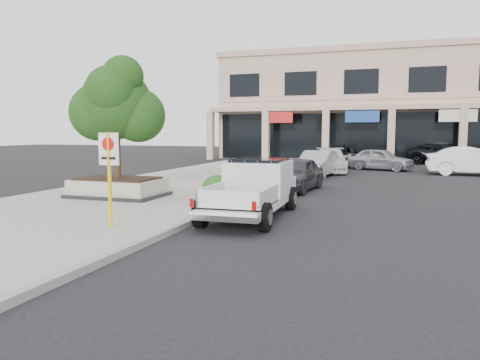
# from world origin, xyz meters

# --- Properties ---
(ground) EXTENTS (120.00, 120.00, 0.00)m
(ground) POSITION_xyz_m (0.00, 0.00, 0.00)
(ground) COLOR black
(ground) RESTS_ON ground
(sidewalk) EXTENTS (8.00, 52.00, 0.15)m
(sidewalk) POSITION_xyz_m (-5.50, 6.00, 0.07)
(sidewalk) COLOR gray
(sidewalk) RESTS_ON ground
(curb) EXTENTS (0.20, 52.00, 0.15)m
(curb) POSITION_xyz_m (-1.55, 6.00, 0.07)
(curb) COLOR gray
(curb) RESTS_ON ground
(strip_mall) EXTENTS (40.55, 12.43, 9.50)m
(strip_mall) POSITION_xyz_m (8.00, 33.93, 4.75)
(strip_mall) COLOR #D0AB92
(strip_mall) RESTS_ON ground
(planter) EXTENTS (3.20, 2.20, 0.68)m
(planter) POSITION_xyz_m (-5.82, 3.45, 0.48)
(planter) COLOR black
(planter) RESTS_ON sidewalk
(planter_tree) EXTENTS (2.90, 2.55, 4.00)m
(planter_tree) POSITION_xyz_m (-5.69, 3.61, 3.41)
(planter_tree) COLOR black
(planter_tree) RESTS_ON planter
(no_parking_sign) EXTENTS (0.55, 0.09, 2.30)m
(no_parking_sign) POSITION_xyz_m (-2.99, -1.18, 1.63)
(no_parking_sign) COLOR yellow
(no_parking_sign) RESTS_ON sidewalk
(hedge) EXTENTS (1.10, 0.99, 0.93)m
(hedge) POSITION_xyz_m (-1.80, 2.98, 0.62)
(hedge) COLOR #154212
(hedge) RESTS_ON sidewalk
(pickup_truck) EXTENTS (2.11, 5.31, 1.65)m
(pickup_truck) POSITION_xyz_m (-0.35, 1.84, 0.83)
(pickup_truck) COLOR white
(pickup_truck) RESTS_ON ground
(curb_car_a) EXTENTS (2.03, 4.24, 1.40)m
(curb_car_a) POSITION_xyz_m (-0.44, 8.29, 0.70)
(curb_car_a) COLOR #2E3034
(curb_car_a) RESTS_ON ground
(curb_car_b) EXTENTS (1.89, 4.42, 1.42)m
(curb_car_b) POSITION_xyz_m (-0.56, 14.44, 0.71)
(curb_car_b) COLOR #9DA0A4
(curb_car_b) RESTS_ON ground
(curb_car_c) EXTENTS (2.70, 5.23, 1.45)m
(curb_car_c) POSITION_xyz_m (-0.33, 17.56, 0.73)
(curb_car_c) COLOR silver
(curb_car_c) RESTS_ON ground
(curb_car_d) EXTENTS (2.56, 5.23, 1.43)m
(curb_car_d) POSITION_xyz_m (-0.63, 23.24, 0.72)
(curb_car_d) COLOR black
(curb_car_d) RESTS_ON ground
(lot_car_a) EXTENTS (4.43, 2.91, 1.40)m
(lot_car_a) POSITION_xyz_m (2.50, 20.12, 0.70)
(lot_car_a) COLOR #96989E
(lot_car_a) RESTS_ON ground
(lot_car_b) EXTENTS (4.87, 1.82, 1.59)m
(lot_car_b) POSITION_xyz_m (7.53, 18.14, 0.80)
(lot_car_b) COLOR white
(lot_car_b) RESTS_ON ground
(lot_car_d) EXTENTS (5.96, 3.29, 1.58)m
(lot_car_d) POSITION_xyz_m (7.03, 27.10, 0.79)
(lot_car_d) COLOR black
(lot_car_d) RESTS_ON ground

